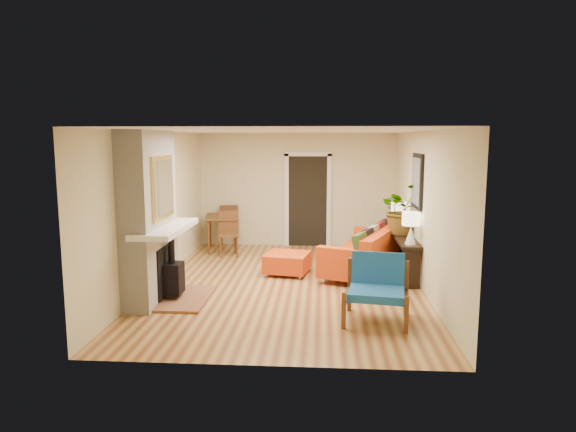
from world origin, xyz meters
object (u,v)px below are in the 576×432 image
at_px(lamp_near, 411,224).
at_px(ottoman, 287,262).
at_px(sofa, 368,252).
at_px(console_table, 404,245).
at_px(lamp_far, 399,212).
at_px(houseplant, 402,209).
at_px(blue_chair, 377,284).
at_px(dining_table, 225,222).

bearing_deg(lamp_near, ottoman, 162.68).
distance_m(sofa, console_table, 0.68).
xyz_separation_m(lamp_far, houseplant, (-0.01, -0.48, 0.13)).
relative_size(sofa, houseplant, 2.64).
distance_m(ottoman, blue_chair, 2.70).
distance_m(ottoman, houseplant, 2.33).
bearing_deg(blue_chair, sofa, 88.16).
distance_m(console_table, lamp_near, 0.83).
bearing_deg(sofa, dining_table, 148.83).
distance_m(sofa, blue_chair, 2.48).
bearing_deg(ottoman, houseplant, 6.71).
xyz_separation_m(ottoman, houseplant, (2.10, 0.25, 0.97)).
xyz_separation_m(ottoman, console_table, (2.11, 0.02, 0.35)).
height_order(console_table, lamp_far, lamp_far).
height_order(ottoman, houseplant, houseplant).
relative_size(sofa, blue_chair, 2.56).
distance_m(lamp_near, lamp_far, 1.39).
bearing_deg(sofa, console_table, -14.76).
bearing_deg(blue_chair, lamp_far, 76.74).
distance_m(dining_table, lamp_near, 4.54).
height_order(sofa, dining_table, dining_table).
xyz_separation_m(sofa, dining_table, (-3.01, 1.82, 0.22)).
bearing_deg(lamp_far, ottoman, -160.90).
height_order(ottoman, lamp_near, lamp_near).
bearing_deg(lamp_near, console_table, 90.00).
xyz_separation_m(blue_chair, houseplant, (0.70, 2.54, 0.71)).
relative_size(sofa, console_table, 1.35).
distance_m(ottoman, lamp_near, 2.37).
bearing_deg(lamp_far, lamp_near, -90.00).
height_order(sofa, ottoman, sofa).
bearing_deg(sofa, ottoman, -172.85).
xyz_separation_m(dining_table, lamp_near, (3.65, -2.67, 0.44)).
height_order(ottoman, dining_table, dining_table).
xyz_separation_m(sofa, lamp_near, (0.63, -0.85, 0.67)).
bearing_deg(sofa, houseplant, 5.67).
bearing_deg(houseplant, blue_chair, -105.46).
relative_size(lamp_far, houseplant, 0.57).
relative_size(dining_table, lamp_far, 3.33).
distance_m(blue_chair, dining_table, 5.21).
distance_m(console_table, lamp_far, 0.86).
xyz_separation_m(blue_chair, lamp_far, (0.71, 3.02, 0.58)).
bearing_deg(blue_chair, dining_table, 124.32).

